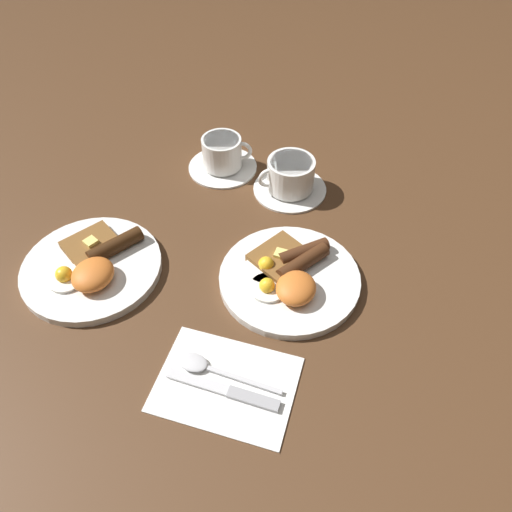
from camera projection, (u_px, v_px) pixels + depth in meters
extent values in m
plane|color=#4C301C|center=(289.00, 282.00, 0.85)|extent=(3.00, 3.00, 0.00)
cylinder|color=white|center=(289.00, 279.00, 0.84)|extent=(0.24, 0.24, 0.01)
cylinder|color=white|center=(268.00, 288.00, 0.81)|extent=(0.06, 0.06, 0.01)
sphere|color=yellow|center=(267.00, 286.00, 0.81)|extent=(0.03, 0.03, 0.03)
cylinder|color=white|center=(267.00, 266.00, 0.85)|extent=(0.07, 0.07, 0.01)
sphere|color=yellow|center=(266.00, 264.00, 0.84)|extent=(0.03, 0.03, 0.03)
ellipsoid|color=orange|center=(296.00, 288.00, 0.80)|extent=(0.07, 0.06, 0.03)
cylinder|color=#452513|center=(304.00, 252.00, 0.86)|extent=(0.08, 0.08, 0.02)
cylinder|color=#422311|center=(303.00, 262.00, 0.84)|extent=(0.10, 0.07, 0.03)
cube|color=brown|center=(280.00, 257.00, 0.85)|extent=(0.12, 0.11, 0.01)
cube|color=#F4E072|center=(281.00, 254.00, 0.85)|extent=(0.02, 0.02, 0.01)
cylinder|color=white|center=(92.00, 268.00, 0.86)|extent=(0.24, 0.24, 0.01)
cylinder|color=white|center=(66.00, 279.00, 0.83)|extent=(0.06, 0.06, 0.01)
sphere|color=yellow|center=(64.00, 274.00, 0.82)|extent=(0.03, 0.03, 0.03)
ellipsoid|color=orange|center=(93.00, 274.00, 0.82)|extent=(0.07, 0.07, 0.03)
cylinder|color=#351D0B|center=(115.00, 245.00, 0.87)|extent=(0.10, 0.07, 0.03)
cube|color=brown|center=(92.00, 246.00, 0.87)|extent=(0.11, 0.11, 0.01)
cube|color=#F4E072|center=(91.00, 242.00, 0.87)|extent=(0.03, 0.03, 0.01)
cylinder|color=white|center=(290.00, 188.00, 1.01)|extent=(0.15, 0.15, 0.01)
cylinder|color=white|center=(291.00, 174.00, 0.98)|extent=(0.09, 0.09, 0.06)
cylinder|color=#56331E|center=(291.00, 162.00, 0.96)|extent=(0.08, 0.08, 0.00)
torus|color=white|center=(268.00, 178.00, 0.97)|extent=(0.03, 0.04, 0.04)
cylinder|color=white|center=(223.00, 166.00, 1.06)|extent=(0.14, 0.14, 0.01)
cylinder|color=white|center=(222.00, 152.00, 1.03)|extent=(0.08, 0.08, 0.06)
cylinder|color=#56331E|center=(221.00, 140.00, 1.01)|extent=(0.07, 0.07, 0.00)
torus|color=white|center=(242.00, 151.00, 1.03)|extent=(0.02, 0.04, 0.04)
cube|color=white|center=(226.00, 384.00, 0.72)|extent=(0.16, 0.21, 0.01)
cube|color=silver|center=(198.00, 382.00, 0.71)|extent=(0.02, 0.09, 0.00)
cube|color=#9E9EA3|center=(253.00, 399.00, 0.69)|extent=(0.02, 0.08, 0.01)
ellipsoid|color=silver|center=(193.00, 362.00, 0.73)|extent=(0.03, 0.05, 0.01)
cube|color=silver|center=(244.00, 380.00, 0.71)|extent=(0.01, 0.11, 0.00)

